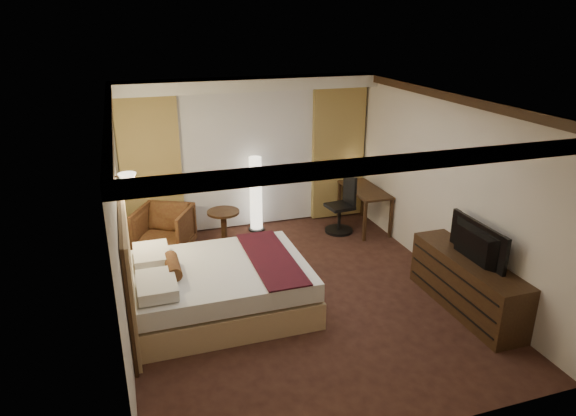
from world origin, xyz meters
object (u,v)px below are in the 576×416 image
object	(u,v)px
desk	(364,208)
television	(471,237)
side_table	(224,228)
floor_lamp	(256,194)
office_chair	(340,204)
armchair	(164,228)
dresser	(467,284)
bed	(222,287)

from	to	relation	value
desk	television	bearing A→B (deg)	-89.61
side_table	desk	world-z (taller)	desk
floor_lamp	office_chair	bearing A→B (deg)	-21.27
armchair	dresser	bearing A→B (deg)	-12.80
armchair	side_table	world-z (taller)	armchair
armchair	floor_lamp	xyz separation A→B (m)	(1.67, 0.43, 0.27)
bed	armchair	distance (m)	2.11
office_chair	dresser	distance (m)	2.97
bed	television	bearing A→B (deg)	-18.01
side_table	desk	bearing A→B (deg)	-1.59
floor_lamp	bed	bearing A→B (deg)	-114.38
dresser	office_chair	bearing A→B (deg)	100.79
office_chair	dresser	world-z (taller)	office_chair
armchair	side_table	bearing A→B (deg)	27.59
office_chair	armchair	bearing A→B (deg)	171.72
office_chair	television	world-z (taller)	television
desk	dresser	size ratio (longest dim) A/B	0.64
floor_lamp	dresser	xyz separation A→B (m)	(1.95, -3.45, -0.32)
bed	office_chair	size ratio (longest dim) A/B	2.15
armchair	floor_lamp	size ratio (longest dim) A/B	0.61
bed	dresser	world-z (taller)	dresser
armchair	desk	world-z (taller)	armchair
armchair	television	xyz separation A→B (m)	(3.59, -3.02, 0.63)
armchair	office_chair	size ratio (longest dim) A/B	0.81
bed	desk	distance (m)	3.60
side_table	floor_lamp	world-z (taller)	floor_lamp
side_table	office_chair	distance (m)	2.09
armchair	television	bearing A→B (deg)	-13.03
desk	dresser	world-z (taller)	desk
floor_lamp	dresser	world-z (taller)	floor_lamp
bed	side_table	size ratio (longest dim) A/B	3.74
office_chair	television	size ratio (longest dim) A/B	0.96
dresser	television	xyz separation A→B (m)	(-0.03, 0.00, 0.68)
side_table	desk	xyz separation A→B (m)	(2.58, -0.07, 0.07)
floor_lamp	office_chair	world-z (taller)	floor_lamp
floor_lamp	desk	bearing A→B (deg)	-14.54
bed	desk	size ratio (longest dim) A/B	1.86
side_table	television	bearing A→B (deg)	-49.43
bed	office_chair	bearing A→B (deg)	37.46
office_chair	side_table	bearing A→B (deg)	170.48
desk	office_chair	size ratio (longest dim) A/B	1.15
bed	television	distance (m)	3.27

